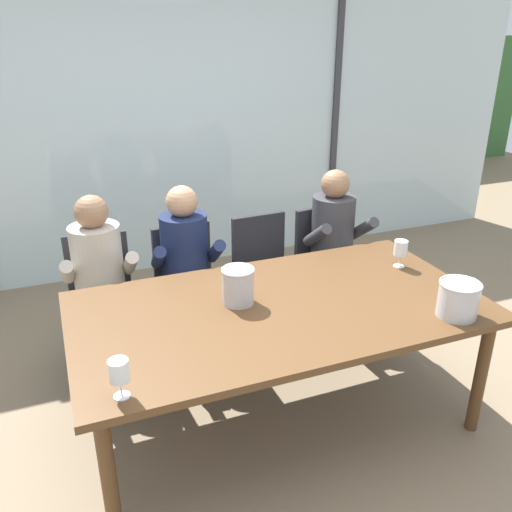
{
  "coord_description": "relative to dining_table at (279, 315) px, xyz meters",
  "views": [
    {
      "loc": [
        -1.06,
        -2.33,
        2.16
      ],
      "look_at": [
        0.0,
        0.35,
        0.92
      ],
      "focal_mm": 37.35,
      "sensor_mm": 36.0,
      "label": 1
    }
  ],
  "objects": [
    {
      "name": "ground",
      "position": [
        0.0,
        1.0,
        -0.7
      ],
      "size": [
        14.0,
        14.0,
        0.0
      ],
      "primitive_type": "plane",
      "color": "#847056"
    },
    {
      "name": "person_navy_polo",
      "position": [
        -0.29,
        0.87,
        -0.0
      ],
      "size": [
        0.49,
        0.63,
        1.22
      ],
      "rotation": [
        0.0,
        0.0,
        -0.09
      ],
      "color": "#192347",
      "rests_on": "ground"
    },
    {
      "name": "wine_glass_near_bucket",
      "position": [
        -0.92,
        -0.48,
        0.18
      ],
      "size": [
        0.08,
        0.08,
        0.17
      ],
      "color": "silver",
      "rests_on": "dining_table"
    },
    {
      "name": "chair_left_of_center",
      "position": [
        -0.26,
        0.99,
        -0.18
      ],
      "size": [
        0.47,
        0.47,
        0.9
      ],
      "rotation": [
        0.0,
        0.0,
        0.08
      ],
      "color": "#232328",
      "rests_on": "ground"
    },
    {
      "name": "wine_glass_by_left_taster",
      "position": [
        0.91,
        0.19,
        0.18
      ],
      "size": [
        0.08,
        0.08,
        0.17
      ],
      "color": "silver",
      "rests_on": "dining_table"
    },
    {
      "name": "person_charcoal_jacket",
      "position": [
        0.85,
        0.87,
        -0.0
      ],
      "size": [
        0.47,
        0.61,
        1.22
      ],
      "rotation": [
        0.0,
        0.0,
        -0.02
      ],
      "color": "#38383D",
      "rests_on": "ground"
    },
    {
      "name": "person_beige_jumper",
      "position": [
        -0.86,
        0.87,
        -0.0
      ],
      "size": [
        0.46,
        0.61,
        1.22
      ],
      "rotation": [
        0.0,
        0.0,
        -0.01
      ],
      "color": "#B7AD9E",
      "rests_on": "ground"
    },
    {
      "name": "window_mullion_right",
      "position": [
        1.67,
        2.43,
        0.6
      ],
      "size": [
        0.06,
        0.06,
        2.6
      ],
      "primitive_type": "cube",
      "color": "#38383D",
      "rests_on": "ground"
    },
    {
      "name": "chair_near_curtain",
      "position": [
        -0.86,
        1.04,
        -0.18
      ],
      "size": [
        0.48,
        0.48,
        0.9
      ],
      "rotation": [
        0.0,
        0.0,
        -0.09
      ],
      "color": "#232328",
      "rests_on": "ground"
    },
    {
      "name": "chair_center",
      "position": [
        0.32,
        0.99,
        -0.18
      ],
      "size": [
        0.46,
        0.46,
        0.9
      ],
      "rotation": [
        0.0,
        0.0,
        0.05
      ],
      "color": "#232328",
      "rests_on": "ground"
    },
    {
      "name": "chair_right_of_center",
      "position": [
        0.83,
        0.99,
        -0.18
      ],
      "size": [
        0.5,
        0.5,
        0.9
      ],
      "rotation": [
        0.0,
        0.0,
        0.15
      ],
      "color": "#232328",
      "rests_on": "ground"
    },
    {
      "name": "window_glass_panel",
      "position": [
        0.0,
        2.45,
        0.6
      ],
      "size": [
        7.43,
        0.03,
        2.6
      ],
      "primitive_type": "cube",
      "color": "silver",
      "rests_on": "ground"
    },
    {
      "name": "ice_bucket_primary",
      "position": [
        0.81,
        -0.44,
        0.16
      ],
      "size": [
        0.22,
        0.22,
        0.19
      ],
      "color": "#B7B7BC",
      "rests_on": "dining_table"
    },
    {
      "name": "dining_table",
      "position": [
        0.0,
        0.0,
        0.0
      ],
      "size": [
        2.23,
        1.2,
        0.77
      ],
      "color": "brown",
      "rests_on": "ground"
    },
    {
      "name": "ice_bucket_secondary",
      "position": [
        -0.2,
        0.11,
        0.17
      ],
      "size": [
        0.18,
        0.18,
        0.2
      ],
      "color": "#B7B7BC",
      "rests_on": "dining_table"
    },
    {
      "name": "hillside_vineyard",
      "position": [
        0.0,
        6.18,
        0.32
      ],
      "size": [
        13.43,
        2.4,
        2.03
      ],
      "primitive_type": "cube",
      "color": "#386633",
      "rests_on": "ground"
    }
  ]
}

